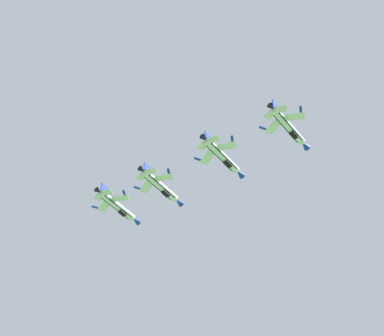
% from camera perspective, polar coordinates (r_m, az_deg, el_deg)
% --- Properties ---
extents(fighter_jet_lead, '(11.81, 13.79, 4.34)m').
position_cam_1_polar(fighter_jet_lead, '(171.43, -6.14, -3.15)').
color(fighter_jet_lead, white).
extents(fighter_jet_left_wing, '(11.80, 13.79, 4.35)m').
position_cam_1_polar(fighter_jet_left_wing, '(163.43, -2.58, -1.52)').
color(fighter_jet_left_wing, white).
extents(fighter_jet_right_wing, '(11.79, 13.79, 4.38)m').
position_cam_1_polar(fighter_jet_right_wing, '(154.64, 2.53, 0.96)').
color(fighter_jet_right_wing, white).
extents(fighter_jet_left_outer, '(11.81, 13.79, 4.35)m').
position_cam_1_polar(fighter_jet_left_outer, '(151.45, 7.98, 3.38)').
color(fighter_jet_left_outer, white).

